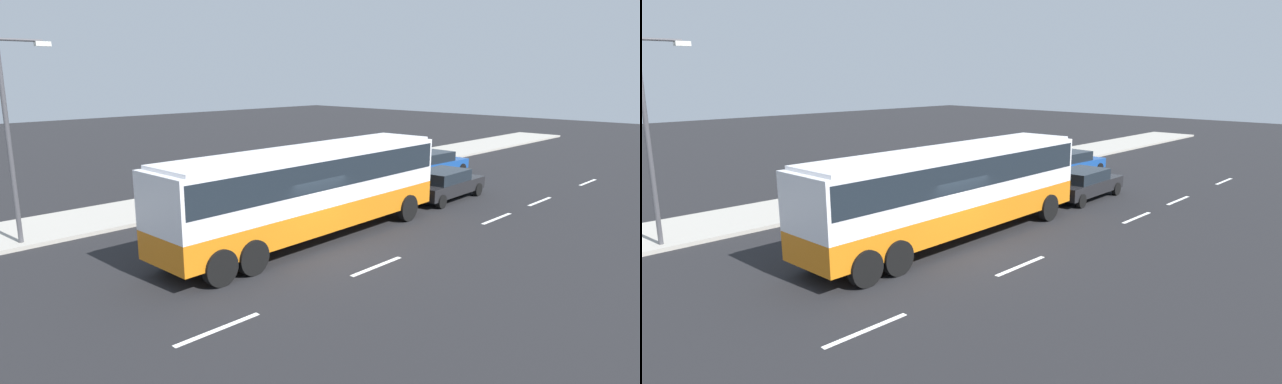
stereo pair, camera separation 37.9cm
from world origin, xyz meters
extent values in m
plane|color=black|center=(0.00, 0.00, 0.00)|extent=(120.00, 120.00, 0.00)
cube|color=#A8A399|center=(0.00, 9.05, 0.07)|extent=(80.00, 4.00, 0.15)
cube|color=white|center=(-5.75, -2.58, 0.00)|extent=(2.40, 0.16, 0.01)
cube|color=white|center=(0.24, -2.58, 0.00)|extent=(2.40, 0.16, 0.01)
cube|color=white|center=(8.24, -2.58, 0.00)|extent=(2.40, 0.16, 0.01)
cube|color=white|center=(12.55, -2.58, 0.00)|extent=(2.40, 0.16, 0.01)
cube|color=white|center=(18.95, -2.58, 0.00)|extent=(2.40, 0.16, 0.01)
cube|color=orange|center=(0.75, 0.92, 1.00)|extent=(12.32, 2.80, 0.91)
cube|color=silver|center=(0.75, 0.92, 2.35)|extent=(12.32, 2.80, 1.79)
cube|color=black|center=(0.75, 0.92, 2.60)|extent=(12.08, 2.82, 0.98)
cube|color=black|center=(6.82, 1.11, 2.44)|extent=(0.19, 2.23, 1.43)
cube|color=silver|center=(0.75, 0.92, 3.30)|extent=(11.83, 2.64, 0.12)
cylinder|color=black|center=(5.24, 2.22, 0.55)|extent=(1.11, 0.33, 1.10)
cylinder|color=black|center=(5.31, -0.09, 0.55)|extent=(1.11, 0.33, 1.10)
cylinder|color=black|center=(-3.01, 1.97, 0.55)|extent=(1.11, 0.33, 1.10)
cylinder|color=black|center=(-2.94, -0.35, 0.55)|extent=(1.11, 0.33, 1.10)
cylinder|color=black|center=(-4.21, 1.93, 0.55)|extent=(1.11, 0.33, 1.10)
cylinder|color=black|center=(-4.14, -0.39, 0.55)|extent=(1.11, 0.33, 1.10)
cube|color=black|center=(9.80, 0.98, 0.62)|extent=(4.85, 2.03, 0.59)
cube|color=black|center=(9.60, 0.98, 1.17)|extent=(2.69, 1.80, 0.52)
cylinder|color=black|center=(11.51, 1.93, 0.32)|extent=(0.65, 0.22, 0.64)
cylinder|color=black|center=(11.57, 0.15, 0.32)|extent=(0.65, 0.22, 0.64)
cylinder|color=black|center=(8.03, 1.81, 0.32)|extent=(0.65, 0.22, 0.64)
cylinder|color=black|center=(8.09, 0.03, 0.32)|extent=(0.65, 0.22, 0.64)
cube|color=#194799|center=(14.76, 4.73, 0.60)|extent=(4.49, 2.06, 0.57)
cube|color=black|center=(14.41, 4.75, 1.16)|extent=(2.50, 1.84, 0.54)
cylinder|color=black|center=(16.36, 5.58, 0.32)|extent=(0.65, 0.22, 0.64)
cylinder|color=black|center=(16.28, 3.77, 0.32)|extent=(0.65, 0.22, 0.64)
cylinder|color=black|center=(13.23, 5.70, 0.32)|extent=(0.65, 0.22, 0.64)
cylinder|color=black|center=(13.16, 3.89, 0.32)|extent=(0.65, 0.22, 0.64)
cylinder|color=brown|center=(-0.32, 8.65, 0.59)|extent=(0.14, 0.14, 0.88)
cylinder|color=brown|center=(-0.43, 8.76, 0.59)|extent=(0.14, 0.14, 0.88)
cylinder|color=#B2333F|center=(-0.38, 8.70, 1.36)|extent=(0.32, 0.32, 0.66)
sphere|color=tan|center=(-0.38, 8.70, 1.81)|extent=(0.24, 0.24, 0.24)
cylinder|color=#47474C|center=(-6.97, 7.58, 3.67)|extent=(0.16, 0.16, 7.04)
cylinder|color=#47474C|center=(-6.26, 7.58, 7.04)|extent=(1.41, 0.10, 0.10)
cube|color=silver|center=(-5.56, 7.58, 6.94)|extent=(0.50, 0.24, 0.16)
camera|label=1|loc=(-12.44, -12.58, 5.97)|focal=30.22mm
camera|label=2|loc=(-12.70, -12.31, 5.97)|focal=30.22mm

